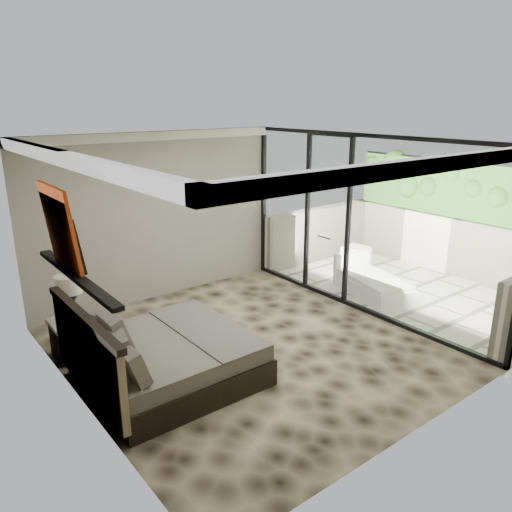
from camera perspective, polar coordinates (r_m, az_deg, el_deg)
floor at (r=6.99m, az=-0.90°, el=-10.48°), size 5.00×5.00×0.00m
ceiling at (r=6.20m, az=-1.03°, el=12.96°), size 4.50×5.00×0.02m
back_wall at (r=8.52m, az=-11.12°, el=4.38°), size 4.50×0.02×2.80m
left_wall at (r=5.49m, az=-20.03°, el=-3.61°), size 0.02×5.00×2.80m
glass_wall at (r=7.97m, az=12.10°, el=3.43°), size 0.08×5.00×2.80m
terrace_slab at (r=9.55m, az=17.41°, el=-3.86°), size 3.00×5.00×0.12m
parapet_far at (r=10.46m, az=21.98°, el=1.02°), size 0.30×5.00×1.10m
foliage_hedge at (r=10.23m, az=22.68°, el=6.94°), size 0.36×4.60×1.10m
picture_ledge at (r=5.56m, az=-19.89°, el=-2.22°), size 0.12×2.20×0.05m
bed at (r=6.19m, az=-10.77°, el=-11.37°), size 1.96×1.90×1.08m
nightstand at (r=7.12m, az=-20.19°, el=-8.82°), size 0.67×0.67×0.51m
table_lamp at (r=6.86m, az=-20.58°, el=-3.87°), size 0.34×0.34×0.61m
abstract_canvas at (r=5.72m, az=-21.53°, el=3.10°), size 0.13×0.90×0.90m
framed_print at (r=5.62m, az=-20.35°, el=1.41°), size 0.11×0.50×0.60m
ottoman at (r=10.28m, az=11.34°, el=-0.18°), size 0.51×0.51×0.45m
lounger at (r=9.03m, az=13.03°, el=-3.10°), size 1.08×1.61×0.57m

